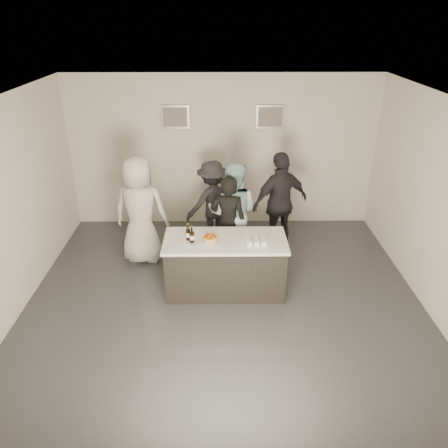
{
  "coord_description": "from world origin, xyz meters",
  "views": [
    {
      "loc": [
        -0.06,
        -5.33,
        4.0
      ],
      "look_at": [
        0.0,
        0.5,
        1.15
      ],
      "focal_mm": 35.0,
      "sensor_mm": 36.0,
      "label": 1
    }
  ],
  "objects_px": {
    "person_guest_left": "(140,211)",
    "person_guest_right": "(280,203)",
    "cake": "(210,239)",
    "person_main_black": "(228,223)",
    "beer_bottle_b": "(192,235)",
    "person_main_blue": "(233,213)",
    "person_guest_back": "(213,202)",
    "bar_counter": "(225,265)",
    "beer_bottle_a": "(188,232)"
  },
  "relations": [
    {
      "from": "beer_bottle_b",
      "to": "person_guest_back",
      "type": "xyz_separation_m",
      "value": [
        0.28,
        1.74,
        -0.23
      ]
    },
    {
      "from": "person_main_blue",
      "to": "person_guest_right",
      "type": "relative_size",
      "value": 0.97
    },
    {
      "from": "person_guest_left",
      "to": "person_main_blue",
      "type": "bearing_deg",
      "value": -172.6
    },
    {
      "from": "beer_bottle_b",
      "to": "person_main_blue",
      "type": "distance_m",
      "value": 1.23
    },
    {
      "from": "cake",
      "to": "person_guest_right",
      "type": "distance_m",
      "value": 1.84
    },
    {
      "from": "cake",
      "to": "beer_bottle_b",
      "type": "relative_size",
      "value": 0.87
    },
    {
      "from": "bar_counter",
      "to": "beer_bottle_b",
      "type": "bearing_deg",
      "value": -169.55
    },
    {
      "from": "beer_bottle_b",
      "to": "person_main_blue",
      "type": "relative_size",
      "value": 0.14
    },
    {
      "from": "person_main_blue",
      "to": "beer_bottle_a",
      "type": "bearing_deg",
      "value": 65.52
    },
    {
      "from": "person_main_black",
      "to": "person_guest_right",
      "type": "height_order",
      "value": "person_guest_right"
    },
    {
      "from": "beer_bottle_b",
      "to": "person_main_black",
      "type": "height_order",
      "value": "person_main_black"
    },
    {
      "from": "person_guest_back",
      "to": "bar_counter",
      "type": "bearing_deg",
      "value": 70.92
    },
    {
      "from": "beer_bottle_b",
      "to": "person_guest_left",
      "type": "distance_m",
      "value": 1.41
    },
    {
      "from": "person_guest_back",
      "to": "beer_bottle_a",
      "type": "bearing_deg",
      "value": 51.9
    },
    {
      "from": "cake",
      "to": "person_main_black",
      "type": "xyz_separation_m",
      "value": [
        0.28,
        0.77,
        -0.11
      ]
    },
    {
      "from": "cake",
      "to": "bar_counter",
      "type": "bearing_deg",
      "value": 13.99
    },
    {
      "from": "beer_bottle_b",
      "to": "person_guest_back",
      "type": "bearing_deg",
      "value": 80.86
    },
    {
      "from": "beer_bottle_b",
      "to": "person_guest_right",
      "type": "distance_m",
      "value": 2.05
    },
    {
      "from": "person_main_black",
      "to": "person_guest_right",
      "type": "xyz_separation_m",
      "value": [
        0.94,
        0.6,
        0.1
      ]
    },
    {
      "from": "beer_bottle_b",
      "to": "person_guest_back",
      "type": "height_order",
      "value": "person_guest_back"
    },
    {
      "from": "person_guest_back",
      "to": "cake",
      "type": "bearing_deg",
      "value": 63.12
    },
    {
      "from": "cake",
      "to": "beer_bottle_a",
      "type": "height_order",
      "value": "beer_bottle_a"
    },
    {
      "from": "beer_bottle_a",
      "to": "bar_counter",
      "type": "bearing_deg",
      "value": 0.82
    },
    {
      "from": "beer_bottle_a",
      "to": "beer_bottle_b",
      "type": "height_order",
      "value": "same"
    },
    {
      "from": "person_main_black",
      "to": "person_guest_left",
      "type": "height_order",
      "value": "person_guest_left"
    },
    {
      "from": "beer_bottle_b",
      "to": "person_main_blue",
      "type": "xyz_separation_m",
      "value": [
        0.63,
        1.04,
        -0.13
      ]
    },
    {
      "from": "person_guest_left",
      "to": "cake",
      "type": "bearing_deg",
      "value": 147.58
    },
    {
      "from": "cake",
      "to": "person_main_blue",
      "type": "relative_size",
      "value": 0.13
    },
    {
      "from": "cake",
      "to": "person_main_black",
      "type": "bearing_deg",
      "value": 69.89
    },
    {
      "from": "bar_counter",
      "to": "cake",
      "type": "relative_size",
      "value": 8.18
    },
    {
      "from": "person_main_black",
      "to": "cake",
      "type": "bearing_deg",
      "value": 80.78
    },
    {
      "from": "cake",
      "to": "person_guest_left",
      "type": "xyz_separation_m",
      "value": [
        -1.21,
        1.02,
        0.01
      ]
    },
    {
      "from": "person_main_blue",
      "to": "person_main_black",
      "type": "bearing_deg",
      "value": 82.17
    },
    {
      "from": "beer_bottle_b",
      "to": "person_guest_right",
      "type": "height_order",
      "value": "person_guest_right"
    },
    {
      "from": "person_main_blue",
      "to": "person_guest_right",
      "type": "bearing_deg",
      "value": -145.35
    },
    {
      "from": "person_guest_left",
      "to": "person_guest_right",
      "type": "height_order",
      "value": "person_guest_left"
    },
    {
      "from": "person_main_blue",
      "to": "person_guest_right",
      "type": "height_order",
      "value": "person_guest_right"
    },
    {
      "from": "beer_bottle_a",
      "to": "beer_bottle_b",
      "type": "relative_size",
      "value": 1.0
    },
    {
      "from": "beer_bottle_a",
      "to": "beer_bottle_b",
      "type": "bearing_deg",
      "value": -53.71
    },
    {
      "from": "person_guest_right",
      "to": "beer_bottle_b",
      "type": "bearing_deg",
      "value": 18.64
    },
    {
      "from": "person_guest_back",
      "to": "person_guest_left",
      "type": "bearing_deg",
      "value": 3.0
    },
    {
      "from": "beer_bottle_a",
      "to": "person_guest_left",
      "type": "height_order",
      "value": "person_guest_left"
    },
    {
      "from": "person_guest_left",
      "to": "beer_bottle_a",
      "type": "bearing_deg",
      "value": 139.85
    },
    {
      "from": "beer_bottle_b",
      "to": "person_guest_right",
      "type": "xyz_separation_m",
      "value": [
        1.49,
        1.41,
        -0.1
      ]
    },
    {
      "from": "person_main_blue",
      "to": "person_guest_back",
      "type": "xyz_separation_m",
      "value": [
        -0.35,
        0.7,
        -0.11
      ]
    },
    {
      "from": "person_main_blue",
      "to": "person_guest_right",
      "type": "distance_m",
      "value": 0.93
    },
    {
      "from": "beer_bottle_b",
      "to": "person_main_blue",
      "type": "bearing_deg",
      "value": 58.74
    },
    {
      "from": "person_guest_back",
      "to": "beer_bottle_b",
      "type": "bearing_deg",
      "value": 54.39
    },
    {
      "from": "cake",
      "to": "person_main_black",
      "type": "relative_size",
      "value": 0.14
    },
    {
      "from": "bar_counter",
      "to": "person_guest_back",
      "type": "xyz_separation_m",
      "value": [
        -0.21,
        1.65,
        0.35
      ]
    }
  ]
}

